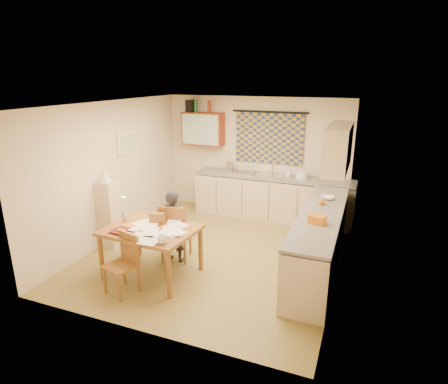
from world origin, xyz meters
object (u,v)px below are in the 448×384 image
at_px(dining_table, 152,251).
at_px(chair_far, 176,242).
at_px(counter_back, 272,198).
at_px(stove, 308,273).
at_px(person, 174,226).
at_px(counter_right, 319,241).
at_px(shelf_stand, 109,214).

bearing_deg(dining_table, chair_far, 84.40).
height_order(counter_back, chair_far, chair_far).
height_order(stove, person, person).
distance_m(counter_right, stove, 1.04).
bearing_deg(dining_table, person, 83.93).
xyz_separation_m(stove, shelf_stand, (-3.54, 0.52, 0.15)).
xyz_separation_m(counter_back, shelf_stand, (-2.32, -2.38, 0.14)).
xyz_separation_m(chair_far, person, (-0.00, -0.05, 0.31)).
bearing_deg(person, counter_back, -108.66).
relative_size(counter_right, dining_table, 2.14).
relative_size(counter_back, person, 2.73).
height_order(person, shelf_stand, person).
bearing_deg(person, dining_table, 83.24).
xyz_separation_m(counter_right, stove, (0.00, -1.04, -0.01)).
bearing_deg(dining_table, counter_right, 30.08).
distance_m(counter_back, counter_right, 2.22).
height_order(stove, dining_table, stove).
relative_size(counter_back, dining_table, 2.40).
relative_size(counter_right, stove, 3.34).
bearing_deg(chair_far, stove, 154.73).
xyz_separation_m(stove, dining_table, (-2.31, -0.08, -0.06)).
xyz_separation_m(counter_right, shelf_stand, (-3.54, -0.52, 0.14)).
distance_m(counter_back, dining_table, 3.17).
xyz_separation_m(counter_back, chair_far, (-1.00, -2.41, -0.15)).
height_order(dining_table, shelf_stand, shelf_stand).
bearing_deg(stove, counter_back, 112.81).
height_order(counter_right, dining_table, counter_right).
bearing_deg(person, stove, 172.24).
relative_size(chair_far, shelf_stand, 0.81).
bearing_deg(shelf_stand, stove, -8.29).
height_order(stove, chair_far, chair_far).
distance_m(counter_right, person, 2.30).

